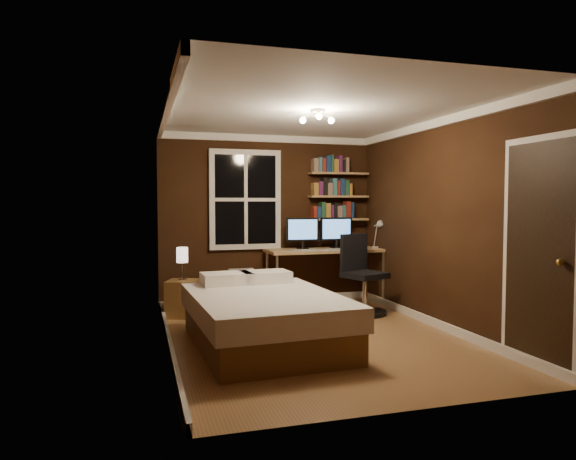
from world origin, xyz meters
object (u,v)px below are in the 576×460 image
object	(u,v)px
bed	(264,318)
monitor_left	(303,233)
bedside_lamp	(182,264)
monitor_right	(336,233)
nightstand	(183,299)
desk	(325,253)
radiator	(241,287)
desk_lamp	(378,234)
office_chair	(362,283)

from	to	relation	value
bed	monitor_left	distance (m)	2.38
monitor_left	bedside_lamp	bearing A→B (deg)	-168.70
monitor_left	monitor_right	bearing A→B (deg)	0.00
nightstand	desk	bearing A→B (deg)	27.22
nightstand	bed	bearing A→B (deg)	-46.65
radiator	monitor_left	distance (m)	1.20
desk_lamp	bed	bearing A→B (deg)	-140.85
nightstand	monitor_right	world-z (taller)	monitor_right
nightstand	desk	xyz separation A→B (m)	(2.10, 0.27, 0.52)
radiator	desk	bearing A→B (deg)	-11.31
desk	desk_lamp	xyz separation A→B (m)	(0.79, -0.13, 0.28)
bedside_lamp	nightstand	bearing A→B (deg)	0.00
nightstand	monitor_right	size ratio (longest dim) A/B	0.98
desk	monitor_right	bearing A→B (deg)	22.48
nightstand	desk	distance (m)	2.18
nightstand	monitor_left	size ratio (longest dim) A/B	0.98
desk	desk_lamp	world-z (taller)	desk_lamp
bedside_lamp	monitor_right	distance (m)	2.36
bedside_lamp	office_chair	size ratio (longest dim) A/B	0.40
radiator	desk_lamp	distance (m)	2.18
office_chair	monitor_right	bearing A→B (deg)	73.26
monitor_right	bed	bearing A→B (deg)	-128.74
bed	nightstand	world-z (taller)	bed
monitor_right	desk_lamp	size ratio (longest dim) A/B	1.12
bed	nightstand	bearing A→B (deg)	110.23
monitor_left	office_chair	world-z (taller)	monitor_left
radiator	monitor_left	bearing A→B (deg)	-9.90
bed	nightstand	xyz separation A→B (m)	(-0.71, 1.64, -0.05)
nightstand	monitor_left	distance (m)	1.98
bed	monitor_left	world-z (taller)	monitor_left
bedside_lamp	monitor_left	bearing A→B (deg)	11.30
monitor_left	desk_lamp	bearing A→B (deg)	-10.99
desk	desk_lamp	bearing A→B (deg)	-9.28
radiator	desk_lamp	xyz separation A→B (m)	(2.01, -0.37, 0.77)
desk_lamp	bedside_lamp	bearing A→B (deg)	-177.26
monitor_left	office_chair	bearing A→B (deg)	-55.33
monitor_right	desk_lamp	world-z (taller)	monitor_right
radiator	desk	world-z (taller)	desk
radiator	desk_lamp	world-z (taller)	desk_lamp
desk	monitor_right	xyz separation A→B (m)	(0.21, 0.09, 0.29)
desk	monitor_left	distance (m)	0.44
bed	desk_lamp	xyz separation A→B (m)	(2.18, 1.78, 0.75)
bed	radiator	distance (m)	2.15
nightstand	office_chair	bearing A→B (deg)	8.41
radiator	office_chair	distance (m)	1.78
radiator	office_chair	world-z (taller)	office_chair
bedside_lamp	desk_lamp	size ratio (longest dim) A/B	0.99
bedside_lamp	monitor_right	bearing A→B (deg)	8.74
nightstand	bedside_lamp	xyz separation A→B (m)	(0.00, 0.00, 0.46)
bedside_lamp	desk	size ratio (longest dim) A/B	0.25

